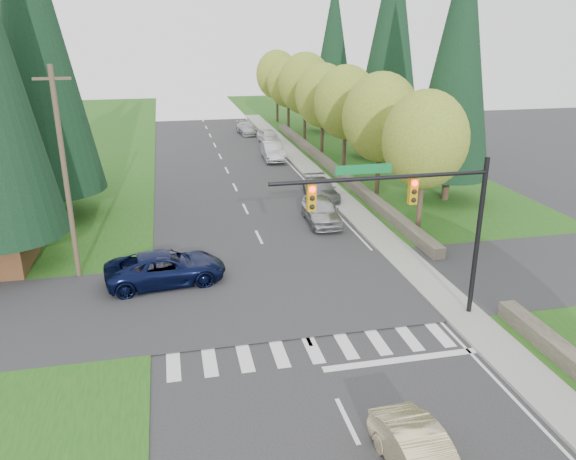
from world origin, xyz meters
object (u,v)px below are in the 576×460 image
object	(u,v)px
parked_car_a	(321,211)
parked_car_d	(268,136)
suv_navy	(166,268)
parked_car_b	(321,189)
parked_car_e	(247,128)
parked_car_c	(273,151)
sedan_champagne	(422,459)

from	to	relation	value
parked_car_a	parked_car_d	bearing A→B (deg)	89.71
suv_navy	parked_car_d	world-z (taller)	suv_navy
parked_car_b	parked_car_e	world-z (taller)	parked_car_b
parked_car_e	parked_car_b	bearing A→B (deg)	-92.40
parked_car_a	parked_car_c	bearing A→B (deg)	91.59
sedan_champagne	parked_car_c	size ratio (longest dim) A/B	0.83
parked_car_b	parked_car_e	xyz separation A→B (m)	(-1.40, 26.25, -0.03)
parked_car_a	parked_car_e	bearing A→B (deg)	92.84
suv_navy	parked_car_b	xyz separation A→B (m)	(10.92, 11.91, -0.10)
suv_navy	parked_car_c	size ratio (longest dim) A/B	1.13
parked_car_a	sedan_champagne	bearing A→B (deg)	-95.37
parked_car_b	suv_navy	bearing A→B (deg)	-131.53
sedan_champagne	parked_car_e	world-z (taller)	sedan_champagne
parked_car_e	suv_navy	bearing A→B (deg)	-109.45
parked_car_e	sedan_champagne	bearing A→B (deg)	-98.76
sedan_champagne	parked_car_e	size ratio (longest dim) A/B	0.91
sedan_champagne	parked_car_b	xyz separation A→B (m)	(4.42, 25.97, 0.00)
sedan_champagne	suv_navy	xyz separation A→B (m)	(-6.50, 14.05, 0.10)
parked_car_c	parked_car_b	bearing A→B (deg)	-82.98
parked_car_c	sedan_champagne	bearing A→B (deg)	-92.53
suv_navy	parked_car_a	size ratio (longest dim) A/B	1.19
sedan_champagne	parked_car_c	bearing A→B (deg)	81.05
suv_navy	parked_car_d	size ratio (longest dim) A/B	1.31
suv_navy	parked_car_a	world-z (taller)	parked_car_a
parked_car_c	parked_car_d	bearing A→B (deg)	85.06
parked_car_a	parked_car_c	size ratio (longest dim) A/B	0.96
sedan_champagne	parked_car_d	bearing A→B (deg)	80.64
parked_car_b	parked_car_a	bearing A→B (deg)	-104.46
sedan_champagne	parked_car_e	bearing A→B (deg)	82.76
parked_car_a	parked_car_d	size ratio (longest dim) A/B	1.10
sedan_champagne	suv_navy	size ratio (longest dim) A/B	0.73
suv_navy	parked_car_c	xyz separation A→B (m)	(9.90, 24.69, 0.03)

